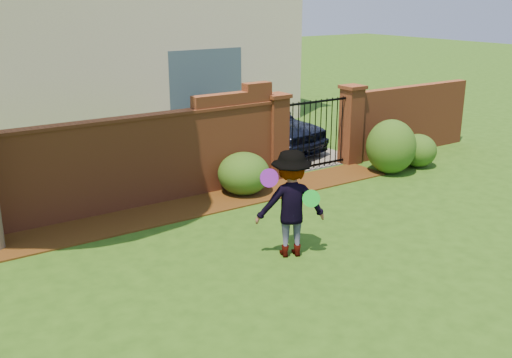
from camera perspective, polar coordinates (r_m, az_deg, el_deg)
ground at (r=8.84m, az=4.46°, el=-8.95°), size 80.00×80.00×0.01m
mulch_bed at (r=11.03m, az=-10.33°, el=-3.57°), size 11.10×1.08×0.03m
brick_wall at (r=11.00m, az=-17.04°, el=0.88°), size 8.70×0.31×2.16m
brick_wall_return at (r=15.71m, az=14.51°, el=5.61°), size 4.00×0.25×1.70m
pillar_left at (r=12.90m, az=1.93°, el=4.15°), size 0.50×0.50×1.88m
pillar_right at (r=14.27m, az=9.14°, el=5.23°), size 0.50×0.50×1.88m
iron_gate at (r=13.58m, az=5.70°, el=4.31°), size 1.78×0.03×1.60m
driveway at (r=16.96m, az=-3.01°, el=4.06°), size 3.20×8.00×0.01m
house at (r=19.14m, az=-16.27°, el=14.49°), size 12.40×6.40×6.30m
car at (r=15.41m, az=0.78°, el=5.32°), size 2.38×4.27×1.37m
shrub_left at (r=11.98m, az=-1.18°, el=0.53°), size 1.06×1.06×0.87m
shrub_middle at (r=13.71m, az=12.88°, el=3.06°), size 1.12×1.12×1.23m
shrub_right at (r=14.45m, az=15.32°, el=2.66°), size 0.87×0.87×0.78m
man at (r=9.05m, az=3.39°, el=-2.44°), size 1.25×1.02×1.69m
frisbee_purple at (r=8.71m, az=1.28°, el=0.10°), size 0.29×0.17×0.28m
frisbee_green at (r=8.90m, az=5.34°, el=-1.89°), size 0.26×0.21×0.27m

